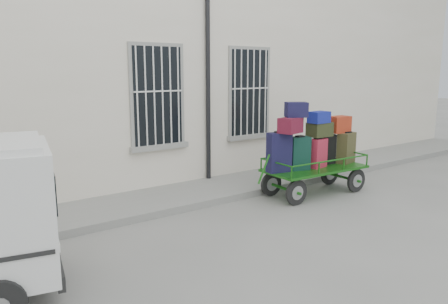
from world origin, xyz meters
name	(u,v)px	position (x,y,z in m)	size (l,w,h in m)	color
ground	(255,224)	(0.00, 0.00, 0.00)	(80.00, 80.00, 0.00)	slate
building	(126,64)	(0.00, 5.50, 3.00)	(24.00, 5.15, 6.00)	beige
sidewalk	(192,194)	(0.00, 2.20, 0.07)	(24.00, 1.70, 0.15)	gray
luggage_cart	(314,150)	(2.39, 0.75, 1.03)	(2.90, 1.25, 2.15)	black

